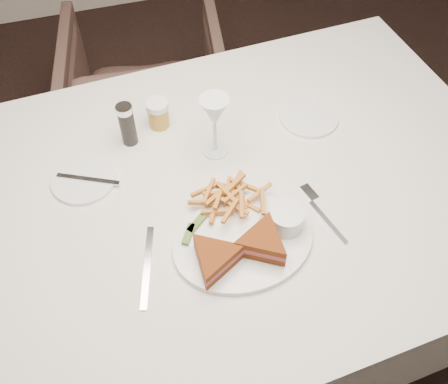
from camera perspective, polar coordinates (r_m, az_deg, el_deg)
name	(u,v)px	position (r m, az deg, el deg)	size (l,w,h in m)	color
table	(219,265)	(1.53, -0.55, -8.39)	(1.52, 1.01, 0.75)	silver
chair_far	(147,89)	(2.16, -8.75, 11.57)	(0.63, 0.59, 0.65)	#4E362F
table_setting	(226,198)	(1.15, 0.19, -0.68)	(0.78, 0.62, 0.18)	white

